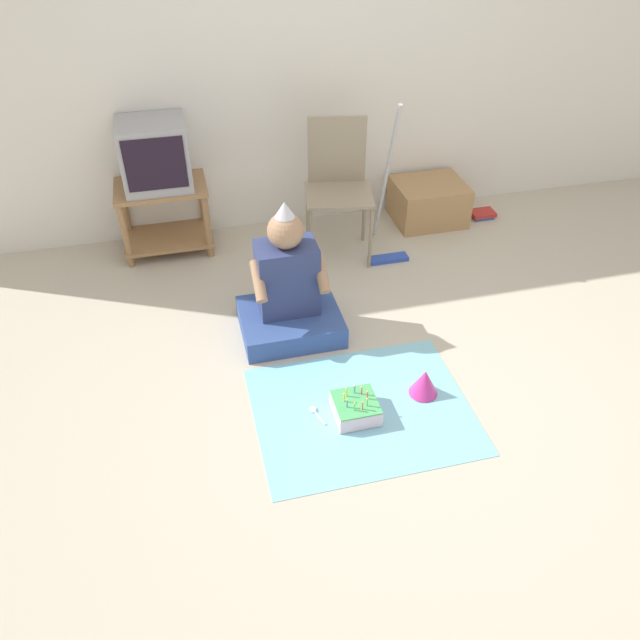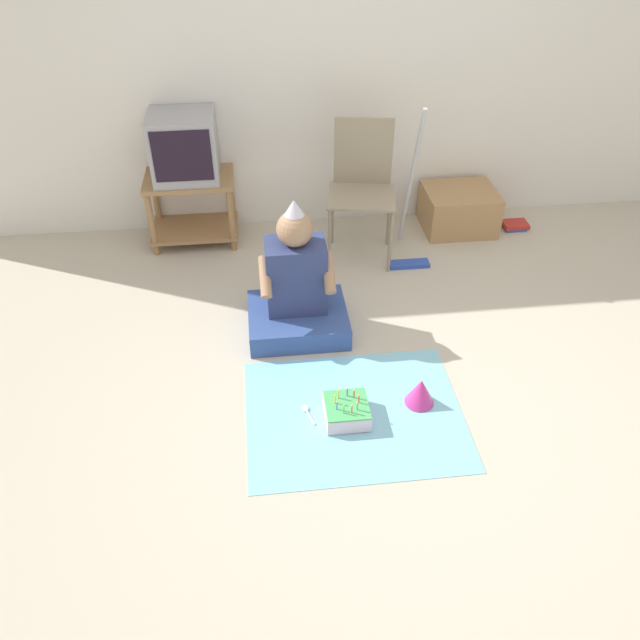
{
  "view_description": "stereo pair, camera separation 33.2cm",
  "coord_description": "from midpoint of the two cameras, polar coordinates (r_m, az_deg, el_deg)",
  "views": [
    {
      "loc": [
        -1.0,
        -2.21,
        2.41
      ],
      "look_at": [
        -0.38,
        0.33,
        0.35
      ],
      "focal_mm": 35.0,
      "sensor_mm": 36.0,
      "label": 1
    },
    {
      "loc": [
        -0.68,
        -2.27,
        2.41
      ],
      "look_at": [
        -0.38,
        0.33,
        0.35
      ],
      "focal_mm": 35.0,
      "sensor_mm": 36.0,
      "label": 2
    }
  ],
  "objects": [
    {
      "name": "wall_back",
      "position": [
        4.55,
        -3.03,
        23.76
      ],
      "size": [
        6.4,
        0.06,
        2.55
      ],
      "color": "silver",
      "rests_on": "ground_plane"
    },
    {
      "name": "birthday_cake",
      "position": [
        3.25,
        0.34,
        -8.18
      ],
      "size": [
        0.23,
        0.23,
        0.15
      ],
      "color": "silver",
      "rests_on": "party_cloth"
    },
    {
      "name": "party_cloth",
      "position": [
        3.31,
        1.0,
        -8.36
      ],
      "size": [
        1.13,
        0.91,
        0.01
      ],
      "color": "#7FC6E0",
      "rests_on": "ground_plane"
    },
    {
      "name": "tv",
      "position": [
        4.43,
        -17.05,
        14.23
      ],
      "size": [
        0.44,
        0.4,
        0.44
      ],
      "color": "#99999E",
      "rests_on": "tv_stand"
    },
    {
      "name": "folding_chair",
      "position": [
        4.32,
        -0.61,
        12.74
      ],
      "size": [
        0.51,
        0.47,
        0.94
      ],
      "color": "gray",
      "rests_on": "ground_plane"
    },
    {
      "name": "person_seated",
      "position": [
        3.67,
        -5.48,
        2.34
      ],
      "size": [
        0.59,
        0.49,
        0.85
      ],
      "color": "#334C8C",
      "rests_on": "ground_plane"
    },
    {
      "name": "dust_mop",
      "position": [
        4.36,
        3.97,
        9.48
      ],
      "size": [
        0.28,
        0.39,
        1.12
      ],
      "color": "#2D4CB2",
      "rests_on": "ground_plane"
    },
    {
      "name": "ground_plane",
      "position": [
        3.39,
        4.75,
        -7.16
      ],
      "size": [
        16.0,
        16.0,
        0.0
      ],
      "primitive_type": "plane",
      "color": "#BCB29E"
    },
    {
      "name": "cardboard_box_stack",
      "position": [
        4.92,
        7.96,
        10.6
      ],
      "size": [
        0.53,
        0.45,
        0.31
      ],
      "color": "#A87F51",
      "rests_on": "ground_plane"
    },
    {
      "name": "party_hat_blue",
      "position": [
        3.37,
        6.75,
        -5.78
      ],
      "size": [
        0.16,
        0.16,
        0.16
      ],
      "color": "#CC338C",
      "rests_on": "party_cloth"
    },
    {
      "name": "book_pile",
      "position": [
        5.1,
        12.8,
        9.38
      ],
      "size": [
        0.19,
        0.14,
        0.05
      ],
      "color": "#284793",
      "rests_on": "ground_plane"
    },
    {
      "name": "tv_stand",
      "position": [
        4.61,
        -16.08,
        9.42
      ],
      "size": [
        0.62,
        0.42,
        0.5
      ],
      "color": "#997047",
      "rests_on": "ground_plane"
    },
    {
      "name": "plastic_spoon_near",
      "position": [
        3.3,
        -3.41,
        -8.47
      ],
      "size": [
        0.06,
        0.14,
        0.01
      ],
      "color": "white",
      "rests_on": "party_cloth"
    }
  ]
}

